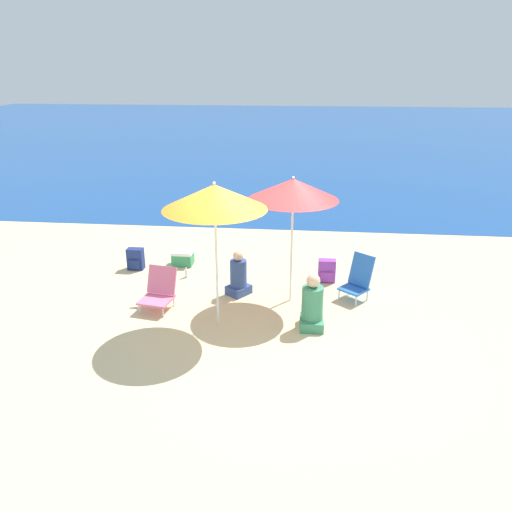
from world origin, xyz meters
TOP-DOWN VIEW (x-y plane):
  - ground_plane at (0.00, 0.00)m, footprint 60.00×60.00m
  - sea_water at (0.00, 24.80)m, footprint 60.00×40.00m
  - beach_umbrella_red at (0.65, 0.82)m, footprint 1.50×1.50m
  - beach_umbrella_orange at (-0.46, -0.16)m, footprint 1.56×1.56m
  - beach_chair_pink at (-1.56, 0.33)m, footprint 0.60×0.68m
  - beach_chair_blue at (1.82, 1.02)m, footprint 0.64×0.65m
  - person_seated_near at (1.02, -0.12)m, footprint 0.38×0.44m
  - person_seated_far at (-0.29, 0.99)m, footprint 0.49×0.51m
  - backpack_purple at (1.30, 1.72)m, footprint 0.33×0.22m
  - backpack_navy at (-2.52, 1.94)m, footprint 0.32×0.22m
  - water_bottle at (-1.40, 1.62)m, footprint 0.06×0.06m
  - cooler_box at (-1.62, 2.27)m, footprint 0.42×0.36m

SIDE VIEW (x-z plane):
  - ground_plane at x=0.00m, z-range 0.00..0.00m
  - sea_water at x=0.00m, z-range 0.00..0.01m
  - water_bottle at x=-1.40m, z-range -0.03..0.21m
  - cooler_box at x=-1.62m, z-range 0.00..0.31m
  - backpack_purple at x=1.30m, z-range 0.00..0.43m
  - backpack_navy at x=-2.52m, z-range 0.00..0.43m
  - beach_chair_pink at x=-1.56m, z-range -0.03..0.66m
  - person_seated_far at x=-0.29m, z-range -0.08..0.76m
  - person_seated_near at x=1.02m, z-range -0.08..0.83m
  - beach_chair_blue at x=1.82m, z-range -0.02..0.78m
  - beach_umbrella_red at x=0.65m, z-range 0.89..3.09m
  - beach_umbrella_orange at x=-0.46m, z-range 0.93..3.24m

